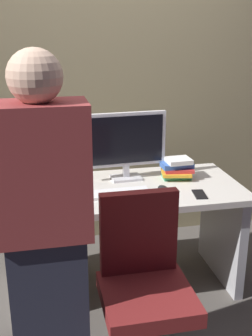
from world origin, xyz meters
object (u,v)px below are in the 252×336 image
at_px(monitor, 126,142).
at_px(book_stack, 177,169).
at_px(office_chair, 144,297).
at_px(person_at_desk, 46,237).
at_px(mouse, 163,189).
at_px(cell_phone, 200,194).
at_px(desk, 124,219).
at_px(cup_near_keyboard, 66,197).
at_px(keyboard, 115,194).
at_px(cup_by_monitor, 40,179).

relative_size(monitor, book_stack, 2.33).
distance_m(office_chair, person_at_desk, 0.62).
bearing_deg(mouse, cell_phone, -27.13).
bearing_deg(desk, person_at_desk, -123.11).
relative_size(cup_near_keyboard, book_stack, 0.43).
xyz_separation_m(mouse, cell_phone, (0.20, -0.10, -0.01)).
height_order(office_chair, keyboard, office_chair).
height_order(cup_by_monitor, book_stack, book_stack).
height_order(person_at_desk, mouse, person_at_desk).
bearing_deg(book_stack, keyboard, -155.98).
bearing_deg(keyboard, monitor, 63.32).
height_order(office_chair, person_at_desk, person_at_desk).
height_order(person_at_desk, monitor, person_at_desk).
bearing_deg(mouse, person_at_desk, -137.43).
height_order(mouse, book_stack, book_stack).
relative_size(monitor, mouse, 5.41).
relative_size(keyboard, mouse, 4.30).
distance_m(keyboard, cup_near_keyboard, 0.32).
distance_m(mouse, book_stack, 0.27).
bearing_deg(desk, mouse, -26.22).
relative_size(book_stack, cell_phone, 1.61).
bearing_deg(monitor, keyboard, -115.13).
relative_size(keyboard, cup_by_monitor, 4.33).
bearing_deg(office_chair, desk, 86.09).
bearing_deg(cup_by_monitor, desk, -14.77).
height_order(office_chair, monitor, monitor).
bearing_deg(person_at_desk, cup_by_monitor, 90.95).
relative_size(monitor, cup_by_monitor, 5.45).
height_order(cup_by_monitor, cell_phone, cup_by_monitor).
height_order(mouse, cup_near_keyboard, cup_near_keyboard).
height_order(keyboard, cell_phone, keyboard).
xyz_separation_m(desk, cup_near_keyboard, (-0.39, -0.19, 0.27)).
bearing_deg(mouse, desk, 153.78).
bearing_deg(desk, cell_phone, -26.65).
height_order(monitor, cell_phone, monitor).
distance_m(keyboard, cup_by_monitor, 0.51).
relative_size(cup_near_keyboard, cup_by_monitor, 1.00).
xyz_separation_m(cup_by_monitor, cell_phone, (0.96, -0.35, -0.05)).
distance_m(book_stack, cell_phone, 0.32).
bearing_deg(keyboard, desk, 51.89).
distance_m(office_chair, cell_phone, 0.77).
relative_size(cup_near_keyboard, cell_phone, 0.69).
bearing_deg(person_at_desk, book_stack, 44.56).
distance_m(keyboard, mouse, 0.31).
bearing_deg(cup_by_monitor, office_chair, -61.29).
xyz_separation_m(desk, keyboard, (-0.08, -0.11, 0.23)).
height_order(desk, cell_phone, cell_phone).
height_order(cup_near_keyboard, book_stack, book_stack).
xyz_separation_m(monitor, book_stack, (0.34, -0.06, -0.19)).
distance_m(desk, cup_near_keyboard, 0.51).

